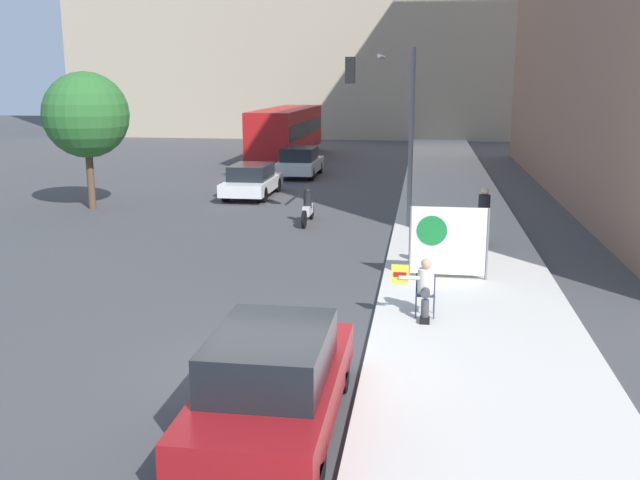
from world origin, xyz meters
TOP-DOWN VIEW (x-y plane):
  - ground_plane at (0.00, 0.00)m, footprint 160.00×160.00m
  - sidewalk_curb at (3.59, 15.00)m, footprint 4.18×90.00m
  - seated_protester at (2.52, 3.26)m, footprint 0.91×0.77m
  - jogger_on_sidewalk at (3.02, 7.06)m, footprint 0.34×0.34m
  - pedestrian_behind at (4.19, 9.94)m, footprint 0.34×0.34m
  - protest_banner at (3.06, 6.25)m, footprint 1.91×0.06m
  - traffic_light_pole at (1.23, 12.58)m, footprint 2.24×2.01m
  - parked_car_curbside at (0.42, -1.73)m, footprint 1.82×4.45m
  - car_on_road_nearest at (-4.80, 18.37)m, footprint 1.80×4.42m
  - car_on_road_midblock at (-3.91, 24.99)m, footprint 1.90×4.32m
  - city_bus_on_road at (-6.15, 33.25)m, footprint 2.55×12.35m
  - motorcycle_on_road at (-1.52, 13.06)m, footprint 0.28×2.20m
  - street_tree_near_curb at (-10.26, 14.73)m, footprint 3.22×3.22m

SIDE VIEW (x-z plane):
  - ground_plane at x=0.00m, z-range 0.00..0.00m
  - sidewalk_curb at x=3.59m, z-range 0.00..0.13m
  - motorcycle_on_road at x=-1.52m, z-range -0.09..1.16m
  - car_on_road_nearest at x=-4.80m, z-range 0.00..1.40m
  - car_on_road_midblock at x=-3.91m, z-range -0.01..1.50m
  - parked_car_curbside at x=0.42m, z-range -0.01..1.52m
  - seated_protester at x=2.52m, z-range 0.17..1.39m
  - jogger_on_sidewalk at x=3.02m, z-range 0.14..1.78m
  - pedestrian_behind at x=4.19m, z-range 0.14..1.88m
  - protest_banner at x=3.06m, z-range 0.18..1.96m
  - city_bus_on_road at x=-6.15m, z-range 0.24..3.35m
  - street_tree_near_curb at x=-10.26m, z-range 0.98..6.18m
  - traffic_light_pole at x=1.23m, z-range 1.07..6.85m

